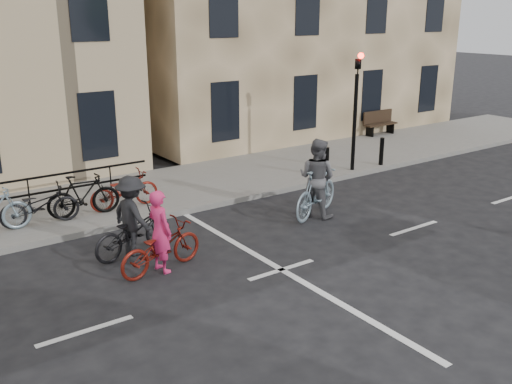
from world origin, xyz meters
TOP-DOWN VIEW (x-y plane):
  - ground at (0.00, 0.00)m, footprint 120.00×120.00m
  - sidewalk at (-4.00, 6.00)m, footprint 46.00×4.00m
  - traffic_light at (6.20, 4.34)m, footprint 0.18×0.30m
  - bollard_east at (5.00, 4.25)m, footprint 0.14×0.14m
  - bollard_west at (7.40, 4.25)m, footprint 0.14×0.14m
  - bench at (11.00, 7.73)m, footprint 1.60×0.41m
  - cyclist_pink at (-1.96, 1.37)m, footprint 1.97×0.99m
  - cyclist_grey at (2.68, 2.05)m, footprint 2.13×1.31m
  - cyclist_dark at (-2.07, 2.46)m, footprint 2.04×1.23m

SIDE VIEW (x-z plane):
  - ground at x=0.00m, z-range 0.00..0.00m
  - sidewalk at x=-4.00m, z-range 0.00..0.15m
  - cyclist_pink at x=-1.96m, z-range -0.26..1.42m
  - bollard_east at x=5.00m, z-range 0.15..1.05m
  - bollard_west at x=7.40m, z-range 0.15..1.05m
  - bench at x=11.00m, z-range 0.19..1.16m
  - cyclist_dark at x=-2.07m, z-range -0.18..1.54m
  - cyclist_grey at x=2.68m, z-range -0.19..1.80m
  - traffic_light at x=6.20m, z-range 0.50..4.40m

